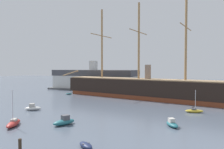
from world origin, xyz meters
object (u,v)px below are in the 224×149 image
Objects in this scene: mooring_piling_right_pair at (20,146)px; dockside_warehouse_left at (95,80)px; motorboat_mid_right at (172,124)px; sailboat_alongside_stern at (194,111)px; motorboat_mid_left at (33,108)px; dinghy_far_left at (69,94)px; tall_ship at (139,88)px; motorboat_near_centre at (64,121)px; dinghy_foreground_right at (86,145)px; dinghy_distant_centre at (144,94)px; sailboat_foreground_left at (14,123)px.

dockside_warehouse_left is (-26.31, 72.22, 3.97)m from mooring_piling_right_pair.
motorboat_mid_right is 14.85m from sailboat_alongside_stern.
dinghy_far_left is at bearing 107.30° from motorboat_mid_left.
mooring_piling_right_pair is (-20.77, -34.37, 0.51)m from sailboat_alongside_stern.
motorboat_near_centre is at bearing -96.45° from tall_ship.
dinghy_foreground_right is 56.53m from dinghy_distant_centre.
mooring_piling_right_pair reaches higher than dinghy_far_left.
dinghy_foreground_right is at bearing 35.77° from mooring_piling_right_pair.
sailboat_foreground_left is at bearing -141.23° from sailboat_alongside_stern.
motorboat_mid_left is 1.58× the size of dinghy_far_left.
motorboat_mid_left reaches higher than dinghy_foreground_right.
tall_ship is 12.70× the size of sailboat_alongside_stern.
dinghy_distant_centre is at bearing 88.64° from mooring_piling_right_pair.
sailboat_foreground_left is at bearing 168.16° from dinghy_foreground_right.
dockside_warehouse_left is at bearing 116.30° from dinghy_foreground_right.
sailboat_foreground_left reaches higher than motorboat_mid_right.
tall_ship is 36.41× the size of mooring_piling_right_pair.
tall_ship is 14.77× the size of motorboat_near_centre.
sailboat_foreground_left is 14.48m from motorboat_mid_left.
sailboat_alongside_stern is 2.87× the size of mooring_piling_right_pair.
tall_ship reaches higher than motorboat_mid_right.
mooring_piling_right_pair is (18.38, -21.28, 0.37)m from motorboat_mid_left.
motorboat_mid_left reaches higher than dinghy_distant_centre.
dinghy_foreground_right is 32.49m from sailboat_alongside_stern.
mooring_piling_right_pair is (11.10, -8.77, 0.40)m from sailboat_foreground_left.
motorboat_mid_right is (10.04, 15.03, 0.21)m from dinghy_foreground_right.
mooring_piling_right_pair is (-6.92, -4.99, 0.64)m from dinghy_foreground_right.
motorboat_mid_left is 0.78× the size of sailboat_alongside_stern.
dockside_warehouse_left reaches higher than sailboat_foreground_left.
dinghy_distant_centre is (28.99, 10.60, -0.00)m from dinghy_far_left.
tall_ship reaches higher than dinghy_distant_centre.
dinghy_distant_centre is at bearing 20.08° from dinghy_far_left.
motorboat_mid_right is 54.03m from dinghy_far_left.
dinghy_far_left is at bearing -159.92° from dinghy_distant_centre.
sailboat_foreground_left is 65.40m from dockside_warehouse_left.
mooring_piling_right_pair is (-1.45, -61.25, 0.68)m from dinghy_distant_centre.
dinghy_far_left is at bearing 127.03° from dinghy_foreground_right.
tall_ship is 1.55× the size of dockside_warehouse_left.
dinghy_foreground_right is 57.21m from dinghy_far_left.
mooring_piling_right_pair is (-16.96, -20.01, 0.43)m from motorboat_mid_right.
dinghy_foreground_right is 8.55m from mooring_piling_right_pair.
dinghy_distant_centre is (-0.31, 9.01, -3.46)m from tall_ship.
tall_ship is at bearing 73.52° from sailboat_foreground_left.
mooring_piling_right_pair reaches higher than dinghy_foreground_right.
sailboat_alongside_stern is at bearing 38.77° from sailboat_foreground_left.
motorboat_mid_left is at bearing 130.83° from mooring_piling_right_pair.
motorboat_mid_left is at bearing 152.82° from motorboat_near_centre.
sailboat_alongside_stern reaches higher than dinghy_distant_centre.
motorboat_mid_left is (-25.31, 16.29, 0.27)m from dinghy_foreground_right.
sailboat_foreground_left is 9.54m from motorboat_near_centre.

